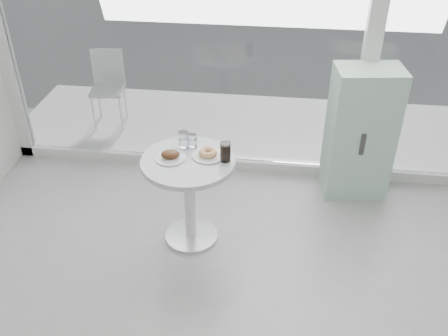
# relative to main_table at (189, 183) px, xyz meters

# --- Properties ---
(main_table) EXTENTS (0.72, 0.72, 0.77)m
(main_table) POSITION_rel_main_table_xyz_m (0.00, 0.00, 0.00)
(main_table) COLOR silver
(main_table) RESTS_ON ground
(patio_deck) EXTENTS (5.60, 1.60, 0.05)m
(patio_deck) POSITION_rel_main_table_xyz_m (0.50, 1.90, -0.53)
(patio_deck) COLOR white
(patio_deck) RESTS_ON ground
(mint_cabinet) EXTENTS (0.61, 0.45, 1.22)m
(mint_cabinet) POSITION_rel_main_table_xyz_m (1.38, 0.86, 0.06)
(mint_cabinet) COLOR #96BFA8
(mint_cabinet) RESTS_ON ground
(patio_chair) EXTENTS (0.40, 0.40, 0.83)m
(patio_chair) POSITION_rel_main_table_xyz_m (-1.26, 1.83, -0.03)
(patio_chair) COLOR silver
(patio_chair) RESTS_ON patio_deck
(plate_fritter) EXTENTS (0.23, 0.23, 0.07)m
(plate_fritter) POSITION_rel_main_table_xyz_m (-0.13, -0.01, 0.25)
(plate_fritter) COLOR silver
(plate_fritter) RESTS_ON main_table
(plate_donut) EXTENTS (0.25, 0.25, 0.06)m
(plate_donut) POSITION_rel_main_table_xyz_m (0.14, 0.07, 0.24)
(plate_donut) COLOR silver
(plate_donut) RESTS_ON main_table
(water_tumbler_a) EXTENTS (0.08, 0.08, 0.13)m
(water_tumbler_a) POSITION_rel_main_table_xyz_m (-0.07, 0.18, 0.28)
(water_tumbler_a) COLOR white
(water_tumbler_a) RESTS_ON main_table
(water_tumbler_b) EXTENTS (0.07, 0.07, 0.11)m
(water_tumbler_b) POSITION_rel_main_table_xyz_m (0.00, 0.20, 0.27)
(water_tumbler_b) COLOR white
(water_tumbler_b) RESTS_ON main_table
(cola_glass) EXTENTS (0.08, 0.08, 0.15)m
(cola_glass) POSITION_rel_main_table_xyz_m (0.28, 0.02, 0.29)
(cola_glass) COLOR white
(cola_glass) RESTS_ON main_table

